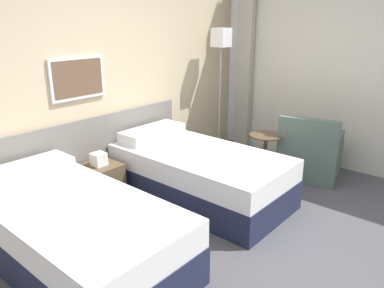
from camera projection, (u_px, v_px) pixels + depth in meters
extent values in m
plane|color=#47474C|center=(255.00, 233.00, 3.58)|extent=(16.00, 16.00, 0.00)
cube|color=#C6B28E|center=(117.00, 73.00, 4.36)|extent=(10.00, 0.06, 2.70)
cube|color=slate|center=(86.00, 159.00, 4.21)|extent=(2.79, 0.04, 0.91)
cube|color=white|center=(78.00, 78.00, 3.92)|extent=(0.64, 0.03, 0.44)
cube|color=brown|center=(78.00, 78.00, 3.91)|extent=(0.58, 0.01, 0.38)
cube|color=white|center=(379.00, 70.00, 4.60)|extent=(0.06, 4.42, 2.70)
cube|color=beige|center=(377.00, 73.00, 4.58)|extent=(0.03, 4.07, 2.64)
cube|color=#A8A393|center=(245.00, 62.00, 5.66)|extent=(0.10, 0.24, 2.64)
cube|color=#1E233D|center=(78.00, 246.00, 3.10)|extent=(1.03, 1.97, 0.33)
cube|color=white|center=(74.00, 216.00, 3.01)|extent=(1.02, 1.95, 0.23)
cube|color=white|center=(26.00, 172.00, 3.42)|extent=(0.83, 0.34, 0.13)
cube|color=#1E233D|center=(200.00, 184.00, 4.25)|extent=(1.03, 1.97, 0.33)
cube|color=white|center=(200.00, 161.00, 4.16)|extent=(1.02, 1.95, 0.23)
cube|color=white|center=(153.00, 133.00, 4.57)|extent=(0.83, 0.34, 0.13)
cube|color=brown|center=(101.00, 184.00, 4.13)|extent=(0.41, 0.39, 0.44)
cube|color=white|center=(99.00, 159.00, 4.03)|extent=(0.14, 0.14, 0.14)
cylinder|color=#9E9993|center=(218.00, 153.00, 5.69)|extent=(0.24, 0.24, 0.02)
cylinder|color=#9E9993|center=(220.00, 102.00, 5.44)|extent=(0.02, 0.02, 1.56)
cube|color=white|center=(221.00, 37.00, 5.15)|extent=(0.21, 0.21, 0.25)
cylinder|color=brown|center=(263.00, 177.00, 4.83)|extent=(0.27, 0.27, 0.01)
cylinder|color=brown|center=(265.00, 157.00, 4.74)|extent=(0.05, 0.05, 0.55)
cylinder|color=brown|center=(266.00, 135.00, 4.65)|extent=(0.41, 0.41, 0.02)
cube|color=#4C6056|center=(310.00, 160.00, 4.87)|extent=(0.86, 0.86, 0.40)
cube|color=#4C6056|center=(308.00, 136.00, 4.48)|extent=(0.26, 0.72, 0.43)
cube|color=#4C6056|center=(338.00, 142.00, 4.64)|extent=(0.61, 0.23, 0.18)
cube|color=#4C6056|center=(287.00, 135.00, 4.91)|extent=(0.61, 0.23, 0.18)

